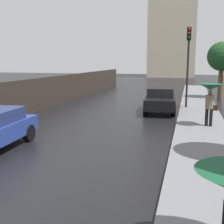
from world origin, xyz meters
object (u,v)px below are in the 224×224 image
Objects in this scene: pedestrian_with_umbrella_near at (210,92)px; traffic_light at (188,53)px; street_tree_mid at (222,57)px; car_black_mid_road at (160,99)px.

traffic_light reaches higher than pedestrian_with_umbrella_near.
pedestrian_with_umbrella_near is 10.78m from street_tree_mid.
car_black_mid_road is 3.22m from traffic_light.
street_tree_mid reaches higher than pedestrian_with_umbrella_near.
pedestrian_with_umbrella_near reaches higher than car_black_mid_road.
street_tree_mid is at bearing 65.86° from traffic_light.
pedestrian_with_umbrella_near is 0.39× the size of traffic_light.
traffic_light is (1.48, 1.04, 2.66)m from car_black_mid_road.
street_tree_mid is (2.43, 5.42, -0.19)m from traffic_light.
traffic_light is at bearing -114.14° from street_tree_mid.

